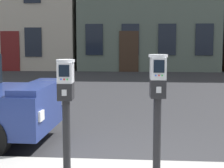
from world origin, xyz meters
TOP-DOWN VIEW (x-y plane):
  - parking_meter_near_kerb at (-0.30, -0.24)m, footprint 0.23×0.26m
  - parking_meter_twin_adjacent at (0.75, -0.24)m, footprint 0.23×0.26m

SIDE VIEW (x-z plane):
  - parking_meter_near_kerb at x=-0.30m, z-range 0.39..1.70m
  - parking_meter_twin_adjacent at x=0.75m, z-range 0.40..1.77m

